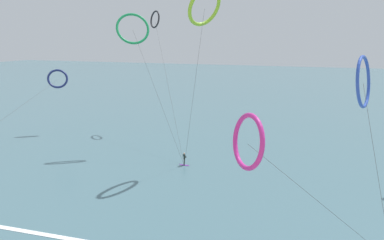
# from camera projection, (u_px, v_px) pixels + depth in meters

# --- Properties ---
(sea_water) EXTENTS (400.00, 200.00, 0.08)m
(sea_water) POSITION_uv_depth(u_px,v_px,m) (276.00, 88.00, 117.06)
(sea_water) COLOR #476B75
(sea_water) RESTS_ON ground
(surfer_violet) EXTENTS (1.40, 0.68, 1.70)m
(surfer_violet) POSITION_uv_depth(u_px,v_px,m) (184.00, 160.00, 45.52)
(surfer_violet) COLOR purple
(surfer_violet) RESTS_ON ground
(kite_magenta) EXTENTS (12.67, 4.05, 10.57)m
(kite_magenta) POSITION_uv_depth(u_px,v_px,m) (248.00, 142.00, 27.18)
(kite_magenta) COLOR #CC288E
(kite_magenta) RESTS_ON ground
(kite_charcoal) EXTENTS (13.73, 19.51, 20.94)m
(kite_charcoal) POSITION_uv_depth(u_px,v_px,m) (155.00, 20.00, 62.05)
(kite_charcoal) COLOR black
(kite_charcoal) RESTS_ON ground
(kite_lime) EXTENTS (4.56, 5.53, 22.09)m
(kite_lime) POSITION_uv_depth(u_px,v_px,m) (205.00, 7.00, 42.08)
(kite_lime) COLOR #8CC62D
(kite_lime) RESTS_ON ground
(kite_cobalt) EXTENTS (3.74, 6.32, 14.83)m
(kite_cobalt) POSITION_uv_depth(u_px,v_px,m) (363.00, 82.00, 27.95)
(kite_cobalt) COLOR #2647B7
(kite_cobalt) RESTS_ON ground
(kite_emerald) EXTENTS (12.35, 7.81, 19.69)m
(kite_emerald) POSITION_uv_depth(u_px,v_px,m) (133.00, 29.00, 49.96)
(kite_emerald) COLOR #199351
(kite_emerald) RESTS_ON ground
(kite_navy) EXTENTS (3.73, 28.34, 11.00)m
(kite_navy) POSITION_uv_depth(u_px,v_px,m) (57.00, 79.00, 60.62)
(kite_navy) COLOR navy
(kite_navy) RESTS_ON ground
(wave_crest_mid) EXTENTS (17.94, 1.59, 0.12)m
(wave_crest_mid) POSITION_uv_depth(u_px,v_px,m) (52.00, 236.00, 29.26)
(wave_crest_mid) COLOR white
(wave_crest_mid) RESTS_ON ground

